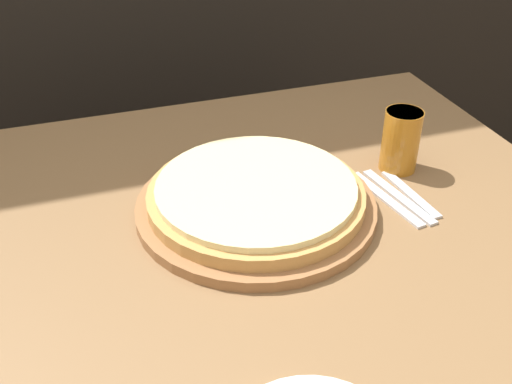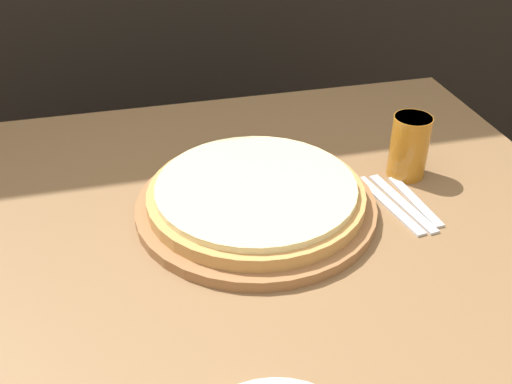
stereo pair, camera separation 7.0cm
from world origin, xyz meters
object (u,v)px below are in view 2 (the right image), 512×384
Objects in this scene: pizza_on_board at (256,199)px; beer_glass at (409,144)px; dinner_knife at (402,203)px; spoon at (415,201)px; fork at (389,205)px.

beer_glass reaches higher than pizza_on_board.
dinner_knife is 1.17× the size of spoon.
pizza_on_board reaches higher than dinner_knife.
fork is at bearing 180.00° from dinner_knife.
pizza_on_board is at bearing 169.82° from fork.
fork is (0.23, -0.04, -0.02)m from pizza_on_board.
pizza_on_board is 2.54× the size of spoon.
fork is (-0.07, -0.09, -0.06)m from beer_glass.
dinner_knife is at bearing -180.00° from spoon.
pizza_on_board reaches higher than fork.
pizza_on_board is 0.26m from dinner_knife.
beer_glass is 0.63× the size of fork.
beer_glass is 0.12m from dinner_knife.
fork is at bearing -10.18° from pizza_on_board.
spoon is (-0.02, -0.09, -0.06)m from beer_glass.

